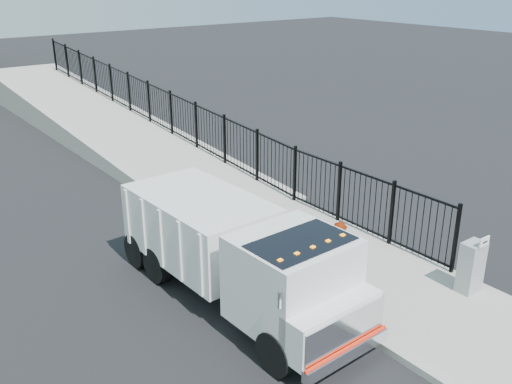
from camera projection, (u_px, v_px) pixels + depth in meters
ground at (291, 288)px, 13.79m from camera, size 120.00×120.00×0.00m
sidewalk at (409, 295)px, 13.37m from camera, size 3.55×12.00×0.12m
curb at (352, 323)px, 12.28m from camera, size 0.30×12.00×0.16m
ramp at (104, 133)px, 26.83m from camera, size 3.95×24.06×3.19m
iron_fence at (172, 127)px, 24.35m from camera, size 0.10×28.00×1.80m
truck at (239, 252)px, 12.68m from camera, size 2.46×6.95×2.36m
worker at (338, 260)px, 12.86m from camera, size 0.67×0.81×1.90m
utility_cabinet at (471, 267)px, 13.22m from camera, size 0.55×0.40×1.25m
arrow_sign at (484, 242)px, 12.79m from camera, size 0.35×0.04×0.22m
debris at (345, 249)px, 15.34m from camera, size 0.39×0.39×0.10m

